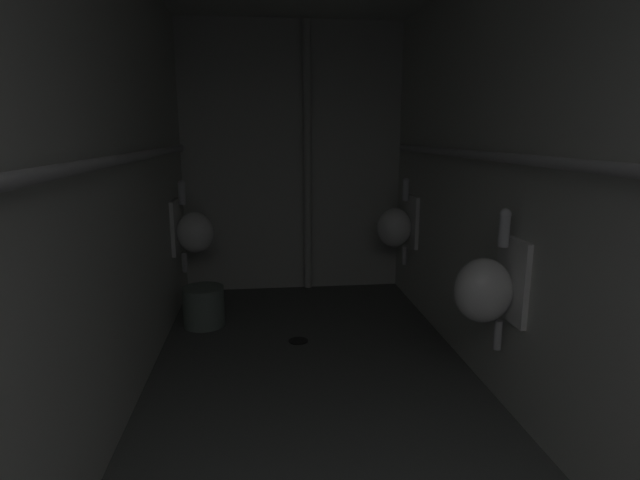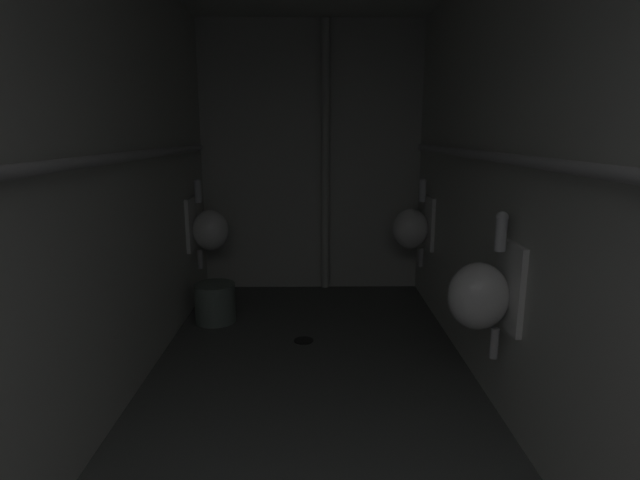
{
  "view_description": "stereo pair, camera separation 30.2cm",
  "coord_description": "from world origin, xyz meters",
  "px_view_note": "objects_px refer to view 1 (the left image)",
  "views": [
    {
      "loc": [
        -0.28,
        -0.16,
        1.47
      ],
      "look_at": [
        0.06,
        2.79,
        0.83
      ],
      "focal_mm": 27.95,
      "sensor_mm": 36.0,
      "label": 1
    },
    {
      "loc": [
        0.02,
        -0.16,
        1.47
      ],
      "look_at": [
        0.06,
        2.79,
        0.83
      ],
      "focal_mm": 27.95,
      "sensor_mm": 36.0,
      "label": 2
    }
  ],
  "objects_px": {
    "urinal_right_far": "(397,226)",
    "urinal_left_mid": "(193,231)",
    "urinal_right_mid": "(487,288)",
    "waste_bin": "(204,306)",
    "standpipe_back_wall": "(307,160)",
    "floor_drain": "(298,341)"
  },
  "relations": [
    {
      "from": "standpipe_back_wall",
      "to": "floor_drain",
      "type": "bearing_deg",
      "value": -98.59
    },
    {
      "from": "urinal_left_mid",
      "to": "waste_bin",
      "type": "xyz_separation_m",
      "value": [
        0.1,
        -0.34,
        -0.53
      ]
    },
    {
      "from": "urinal_right_mid",
      "to": "waste_bin",
      "type": "bearing_deg",
      "value": 139.27
    },
    {
      "from": "urinal_right_mid",
      "to": "floor_drain",
      "type": "bearing_deg",
      "value": 132.34
    },
    {
      "from": "urinal_right_mid",
      "to": "urinal_right_far",
      "type": "distance_m",
      "value": 1.76
    },
    {
      "from": "floor_drain",
      "to": "waste_bin",
      "type": "height_order",
      "value": "waste_bin"
    },
    {
      "from": "urinal_left_mid",
      "to": "urinal_right_mid",
      "type": "distance_m",
      "value": 2.43
    },
    {
      "from": "standpipe_back_wall",
      "to": "urinal_right_mid",
      "type": "bearing_deg",
      "value": -71.67
    },
    {
      "from": "urinal_right_mid",
      "to": "standpipe_back_wall",
      "type": "relative_size",
      "value": 0.32
    },
    {
      "from": "urinal_left_mid",
      "to": "urinal_right_mid",
      "type": "relative_size",
      "value": 1.0
    },
    {
      "from": "urinal_right_mid",
      "to": "urinal_left_mid",
      "type": "bearing_deg",
      "value": 134.79
    },
    {
      "from": "urinal_right_far",
      "to": "standpipe_back_wall",
      "type": "distance_m",
      "value": 1.01
    },
    {
      "from": "urinal_right_mid",
      "to": "urinal_right_far",
      "type": "height_order",
      "value": "same"
    },
    {
      "from": "urinal_left_mid",
      "to": "urinal_right_far",
      "type": "bearing_deg",
      "value": 1.12
    },
    {
      "from": "urinal_right_far",
      "to": "urinal_left_mid",
      "type": "bearing_deg",
      "value": -178.88
    },
    {
      "from": "urinal_right_far",
      "to": "urinal_right_mid",
      "type": "bearing_deg",
      "value": -90.0
    },
    {
      "from": "urinal_left_mid",
      "to": "urinal_right_far",
      "type": "xyz_separation_m",
      "value": [
        1.71,
        0.03,
        0.0
      ]
    },
    {
      "from": "urinal_right_mid",
      "to": "standpipe_back_wall",
      "type": "xyz_separation_m",
      "value": [
        -0.73,
        2.2,
        0.54
      ]
    },
    {
      "from": "standpipe_back_wall",
      "to": "waste_bin",
      "type": "distance_m",
      "value": 1.61
    },
    {
      "from": "urinal_right_mid",
      "to": "standpipe_back_wall",
      "type": "bearing_deg",
      "value": 108.33
    },
    {
      "from": "waste_bin",
      "to": "urinal_left_mid",
      "type": "bearing_deg",
      "value": 106.66
    },
    {
      "from": "standpipe_back_wall",
      "to": "urinal_left_mid",
      "type": "bearing_deg",
      "value": -154.39
    }
  ]
}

